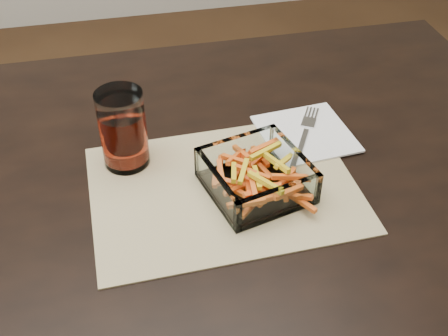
% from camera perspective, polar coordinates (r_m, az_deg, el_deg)
% --- Properties ---
extents(dining_table, '(1.60, 0.90, 0.75)m').
position_cam_1_polar(dining_table, '(1.06, -8.77, -4.16)').
color(dining_table, black).
rests_on(dining_table, ground).
extents(placemat, '(0.46, 0.34, 0.00)m').
position_cam_1_polar(placemat, '(0.96, -0.01, -2.10)').
color(placemat, tan).
rests_on(placemat, dining_table).
extents(glass_bowl, '(0.19, 0.19, 0.06)m').
position_cam_1_polar(glass_bowl, '(0.94, 3.28, -0.99)').
color(glass_bowl, white).
rests_on(glass_bowl, placemat).
extents(tumbler, '(0.08, 0.08, 0.14)m').
position_cam_1_polar(tumbler, '(0.99, -10.19, 3.67)').
color(tumbler, white).
rests_on(tumbler, placemat).
extents(napkin, '(0.18, 0.18, 0.00)m').
position_cam_1_polar(napkin, '(1.09, 8.27, 3.48)').
color(napkin, white).
rests_on(napkin, placemat).
extents(fork, '(0.11, 0.17, 0.00)m').
position_cam_1_polar(fork, '(1.08, 8.27, 3.56)').
color(fork, silver).
rests_on(fork, napkin).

